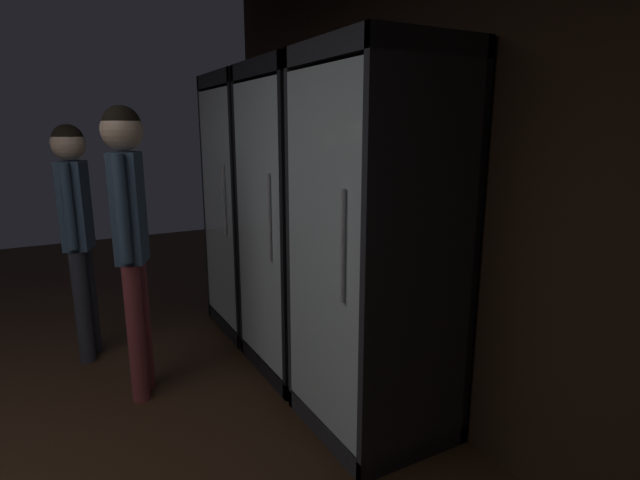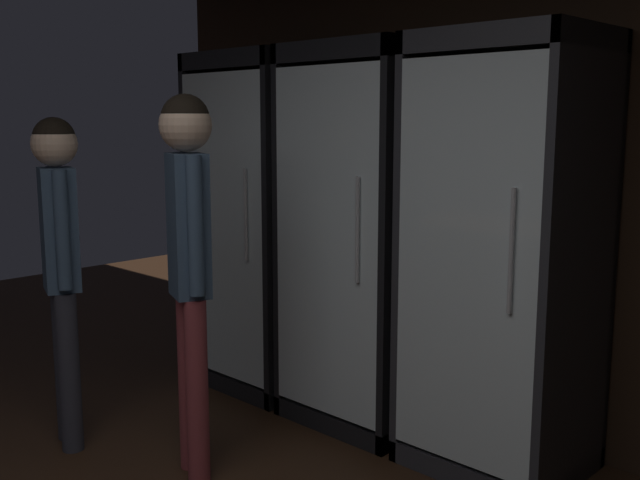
# 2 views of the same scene
# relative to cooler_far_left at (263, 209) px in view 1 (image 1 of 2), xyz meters

# --- Properties ---
(wall_back) EXTENTS (6.00, 0.06, 2.80)m
(wall_back) POSITION_rel_cooler_far_left_xyz_m (1.93, 0.32, 0.44)
(wall_back) COLOR black
(wall_back) RESTS_ON ground
(cooler_far_left) EXTENTS (0.76, 0.67, 1.97)m
(cooler_far_left) POSITION_rel_cooler_far_left_xyz_m (0.00, 0.00, 0.00)
(cooler_far_left) COLOR black
(cooler_far_left) RESTS_ON ground
(cooler_left) EXTENTS (0.76, 0.67, 1.97)m
(cooler_left) POSITION_rel_cooler_far_left_xyz_m (0.80, -0.00, 0.01)
(cooler_left) COLOR black
(cooler_left) RESTS_ON ground
(cooler_center) EXTENTS (0.76, 0.67, 1.97)m
(cooler_center) POSITION_rel_cooler_far_left_xyz_m (1.61, -0.00, 0.01)
(cooler_center) COLOR #2B2B30
(cooler_center) RESTS_ON ground
(shopper_near) EXTENTS (0.30, 0.22, 1.70)m
(shopper_near) POSITION_rel_cooler_far_left_xyz_m (0.67, -1.09, 0.14)
(shopper_near) COLOR brown
(shopper_near) RESTS_ON ground
(shopper_far) EXTENTS (0.30, 0.22, 1.61)m
(shopper_far) POSITION_rel_cooler_far_left_xyz_m (-0.03, -1.33, 0.04)
(shopper_far) COLOR #2D2D38
(shopper_far) RESTS_ON ground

